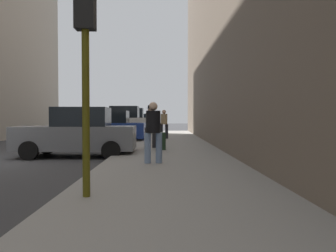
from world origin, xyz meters
name	(u,v)px	position (x,y,z in m)	size (l,w,h in m)	color
sidewalk	(171,159)	(6.00, 0.00, 0.07)	(4.00, 40.00, 0.15)	gray
parked_gray_coupe	(78,133)	(2.65, 1.41, 0.85)	(4.24, 2.13, 1.79)	slate
parked_blue_sedan	(108,127)	(2.65, 7.83, 0.85)	(4.21, 2.09, 1.79)	navy
parked_white_van	(123,122)	(2.65, 14.36, 1.03)	(4.64, 2.13, 2.25)	silver
parked_black_suv	(130,121)	(2.65, 20.07, 1.03)	(4.60, 2.07, 2.25)	black
parked_dark_green_sedan	(136,122)	(2.65, 26.82, 0.85)	(4.25, 2.15, 1.79)	#193828
fire_hydrant	(131,141)	(4.45, 2.61, 0.50)	(0.42, 0.22, 0.70)	red
traffic_light	(85,36)	(4.50, -5.17, 2.76)	(0.32, 0.32, 3.60)	#514C0F
pedestrian_with_beanie	(151,124)	(5.21, 3.18, 1.14)	(0.53, 0.48, 1.78)	#333338
pedestrian_in_tan_coat	(164,123)	(5.78, 8.92, 1.10)	(0.52, 0.46, 1.71)	black
pedestrian_in_jeans	(153,129)	(5.47, -1.33, 1.10)	(0.52, 0.46, 1.71)	#728CB2
rolling_suitcase	(161,141)	(5.64, 2.50, 0.49)	(0.40, 0.58, 1.04)	black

